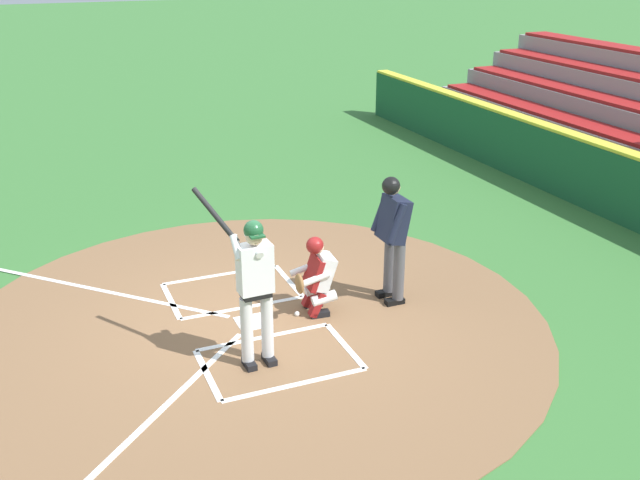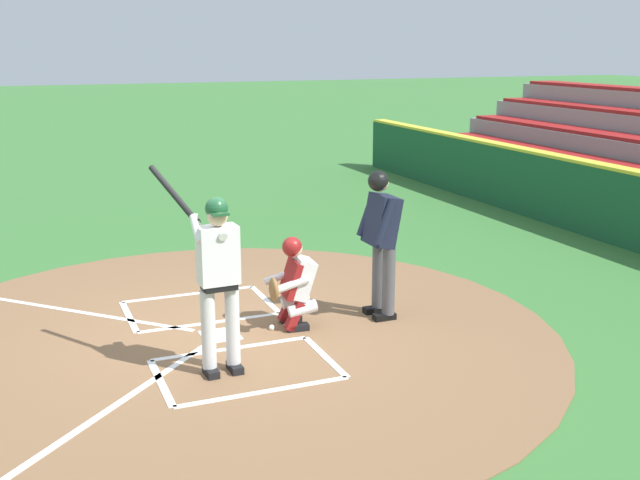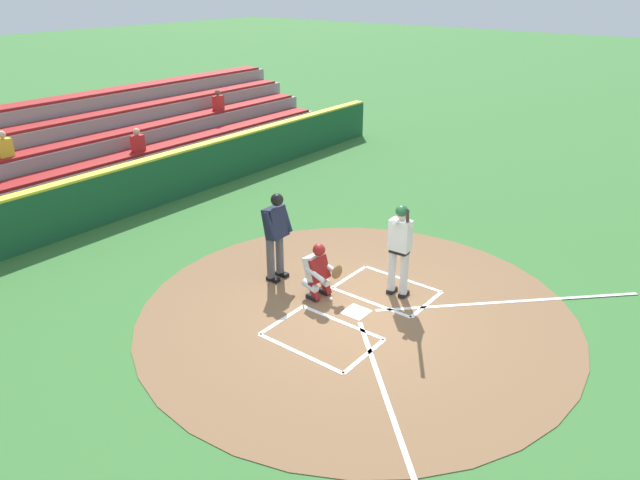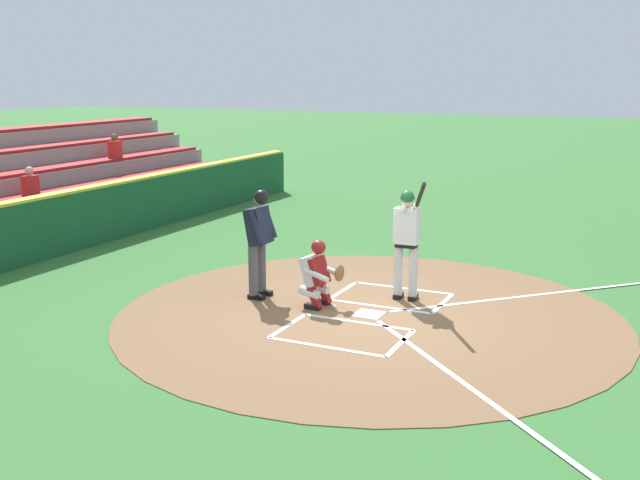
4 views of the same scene
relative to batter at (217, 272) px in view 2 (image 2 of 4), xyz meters
The scene contains 7 objects.
ground_plane 1.52m from the batter, 14.74° to the right, with size 120.00×120.00×0.00m, color #387033.
dirt_circle 1.51m from the batter, 14.74° to the right, with size 8.00×8.00×0.01m, color brown.
home_plate_and_chalk 1.60m from the batter, 31.29° to the left, with size 7.93×4.91×0.01m.
batter is the anchor object (origin of this frame).
catcher 1.61m from the batter, 50.73° to the right, with size 0.59×0.64×1.13m.
plate_umpire 2.48m from the batter, 68.54° to the right, with size 0.58×0.41×1.86m.
baseball 1.68m from the batter, 42.85° to the right, with size 0.07×0.07×0.07m, color white.
Camera 2 is at (-8.36, 2.13, 3.35)m, focal length 43.44 mm.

